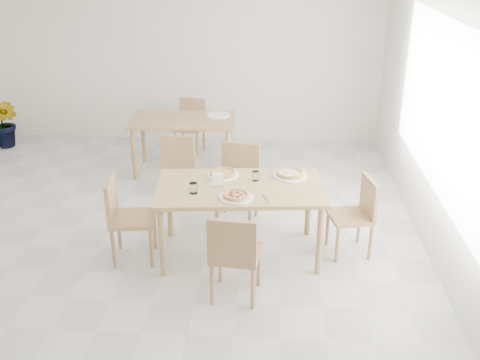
# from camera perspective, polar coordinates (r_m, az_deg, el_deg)

# --- Properties ---
(room) EXTENTS (7.28, 7.00, 7.00)m
(room) POSITION_cam_1_polar(r_m,az_deg,el_deg) (5.67, 19.75, 7.08)
(room) COLOR silver
(room) RESTS_ON ground
(main_table) EXTENTS (1.69, 1.06, 0.75)m
(main_table) POSITION_cam_1_polar(r_m,az_deg,el_deg) (5.46, 0.00, -1.35)
(main_table) COLOR tan
(main_table) RESTS_ON ground
(chair_south) EXTENTS (0.46, 0.46, 0.85)m
(chair_south) POSITION_cam_1_polar(r_m,az_deg,el_deg) (4.84, -0.59, -7.31)
(chair_south) COLOR tan
(chair_south) RESTS_ON ground
(chair_north) EXTENTS (0.49, 0.49, 0.88)m
(chair_north) POSITION_cam_1_polar(r_m,az_deg,el_deg) (6.24, -0.14, 0.26)
(chair_north) COLOR tan
(chair_north) RESTS_ON ground
(chair_west) EXTENTS (0.47, 0.47, 0.86)m
(chair_west) POSITION_cam_1_polar(r_m,az_deg,el_deg) (5.58, -11.69, -3.33)
(chair_west) COLOR tan
(chair_west) RESTS_ON ground
(chair_east) EXTENTS (0.47, 0.47, 0.80)m
(chair_east) POSITION_cam_1_polar(r_m,az_deg,el_deg) (5.71, 11.88, -3.06)
(chair_east) COLOR tan
(chair_east) RESTS_ON ground
(plate_margherita) EXTENTS (0.32, 0.32, 0.02)m
(plate_margherita) POSITION_cam_1_polar(r_m,az_deg,el_deg) (5.67, -1.74, 0.54)
(plate_margherita) COLOR white
(plate_margherita) RESTS_ON main_table
(plate_mushroom) EXTENTS (0.34, 0.34, 0.02)m
(plate_mushroom) POSITION_cam_1_polar(r_m,az_deg,el_deg) (5.68, 5.10, 0.48)
(plate_mushroom) COLOR white
(plate_mushroom) RESTS_ON main_table
(plate_pepperoni) EXTENTS (0.31, 0.31, 0.02)m
(plate_pepperoni) POSITION_cam_1_polar(r_m,az_deg,el_deg) (5.18, -0.39, -1.78)
(plate_pepperoni) COLOR white
(plate_pepperoni) RESTS_ON main_table
(pizza_margherita) EXTENTS (0.34, 0.34, 0.03)m
(pizza_margherita) POSITION_cam_1_polar(r_m,az_deg,el_deg) (5.66, -1.75, 0.75)
(pizza_margherita) COLOR tan
(pizza_margherita) RESTS_ON plate_margherita
(pizza_mushroom) EXTENTS (0.35, 0.35, 0.03)m
(pizza_mushroom) POSITION_cam_1_polar(r_m,az_deg,el_deg) (5.67, 5.11, 0.69)
(pizza_mushroom) COLOR tan
(pizza_mushroom) RESTS_ON plate_mushroom
(pizza_pepperoni) EXTENTS (0.32, 0.32, 0.03)m
(pizza_pepperoni) POSITION_cam_1_polar(r_m,az_deg,el_deg) (5.17, -0.39, -1.55)
(pizza_pepperoni) COLOR tan
(pizza_pepperoni) RESTS_ON plate_pepperoni
(tumbler_a) EXTENTS (0.07, 0.07, 0.10)m
(tumbler_a) POSITION_cam_1_polar(r_m,az_deg,el_deg) (5.54, 1.58, 0.41)
(tumbler_a) COLOR white
(tumbler_a) RESTS_ON main_table
(tumbler_b) EXTENTS (0.08, 0.08, 0.10)m
(tumbler_b) POSITION_cam_1_polar(r_m,az_deg,el_deg) (5.28, -4.76, -0.83)
(tumbler_b) COLOR white
(tumbler_b) RESTS_ON main_table
(napkin_holder) EXTENTS (0.13, 0.08, 0.13)m
(napkin_holder) POSITION_cam_1_polar(r_m,az_deg,el_deg) (5.42, -2.30, 0.00)
(napkin_holder) COLOR silver
(napkin_holder) RESTS_ON main_table
(fork_a) EXTENTS (0.04, 0.20, 0.01)m
(fork_a) POSITION_cam_1_polar(r_m,az_deg,el_deg) (5.70, -5.16, 0.50)
(fork_a) COLOR silver
(fork_a) RESTS_ON main_table
(fork_b) EXTENTS (0.07, 0.18, 0.01)m
(fork_b) POSITION_cam_1_polar(r_m,az_deg,el_deg) (5.18, 2.61, -1.85)
(fork_b) COLOR silver
(fork_b) RESTS_ON main_table
(second_table) EXTENTS (1.40, 0.83, 0.75)m
(second_table) POSITION_cam_1_polar(r_m,az_deg,el_deg) (7.56, -5.81, 5.56)
(second_table) COLOR tan
(second_table) RESTS_ON ground
(chair_back_s) EXTENTS (0.41, 0.41, 0.80)m
(chair_back_s) POSITION_cam_1_polar(r_m,az_deg,el_deg) (6.92, -6.21, 2.11)
(chair_back_s) COLOR tan
(chair_back_s) RESTS_ON ground
(chair_back_n) EXTENTS (0.45, 0.45, 0.79)m
(chair_back_n) POSITION_cam_1_polar(r_m,az_deg,el_deg) (8.35, -5.03, 5.90)
(chair_back_n) COLOR tan
(chair_back_n) RESTS_ON ground
(plate_empty) EXTENTS (0.31, 0.31, 0.02)m
(plate_empty) POSITION_cam_1_polar(r_m,az_deg,el_deg) (7.62, -2.20, 6.60)
(plate_empty) COLOR white
(plate_empty) RESTS_ON second_table
(potted_plant) EXTENTS (0.52, 0.47, 0.77)m
(potted_plant) POSITION_cam_1_polar(r_m,az_deg,el_deg) (9.22, -22.71, 5.35)
(potted_plant) COLOR #2B7021
(potted_plant) RESTS_ON ground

